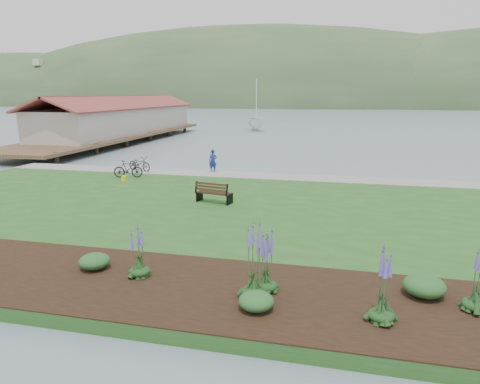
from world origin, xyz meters
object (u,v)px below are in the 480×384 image
object	(u,v)px
bicycle_a	(139,164)
person	(213,159)
sailboat	(256,131)
park_bench	(213,192)

from	to	relation	value
bicycle_a	person	bearing A→B (deg)	-63.20
bicycle_a	sailboat	xyz separation A→B (m)	(0.78, 38.37, -0.92)
sailboat	park_bench	bearing A→B (deg)	-106.45
park_bench	sailboat	world-z (taller)	sailboat
park_bench	sailboat	distance (m)	46.28
park_bench	bicycle_a	bearing A→B (deg)	147.69
person	sailboat	distance (m)	37.99
bicycle_a	park_bench	bearing A→B (deg)	-114.72
park_bench	bicycle_a	xyz separation A→B (m)	(-7.58, 7.40, -0.03)
park_bench	sailboat	bearing A→B (deg)	110.43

